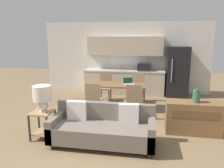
# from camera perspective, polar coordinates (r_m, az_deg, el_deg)

# --- Properties ---
(ground_plane) EXTENTS (20.00, 20.00, 0.00)m
(ground_plane) POSITION_cam_1_polar(r_m,az_deg,el_deg) (4.52, -3.74, -15.89)
(ground_plane) COLOR #7F6647
(wall_back) EXTENTS (6.40, 0.07, 2.70)m
(wall_back) POSITION_cam_1_polar(r_m,az_deg,el_deg) (8.59, 3.51, 6.97)
(wall_back) COLOR silver
(wall_back) RESTS_ON ground_plane
(kitchen_counter) EXTENTS (3.03, 0.65, 2.15)m
(kitchen_counter) POSITION_cam_1_polar(r_m,az_deg,el_deg) (8.35, 3.32, 3.29)
(kitchen_counter) COLOR beige
(kitchen_counter) RESTS_ON ground_plane
(refrigerator) EXTENTS (0.77, 0.73, 1.80)m
(refrigerator) POSITION_cam_1_polar(r_m,az_deg,el_deg) (8.25, 16.68, 3.09)
(refrigerator) COLOR black
(refrigerator) RESTS_ON ground_plane
(dining_table) EXTENTS (1.69, 0.82, 0.75)m
(dining_table) POSITION_cam_1_polar(r_m,az_deg,el_deg) (6.54, 1.53, -0.54)
(dining_table) COLOR brown
(dining_table) RESTS_ON ground_plane
(couch) EXTENTS (2.06, 0.80, 0.83)m
(couch) POSITION_cam_1_polar(r_m,az_deg,el_deg) (4.49, -2.38, -11.41)
(couch) COLOR #3D2D1E
(couch) RESTS_ON ground_plane
(side_table) EXTENTS (0.43, 0.43, 0.60)m
(side_table) POSITION_cam_1_polar(r_m,az_deg,el_deg) (4.89, -17.70, -9.10)
(side_table) COLOR tan
(side_table) RESTS_ON ground_plane
(table_lamp) EXTENTS (0.38, 0.38, 0.56)m
(table_lamp) POSITION_cam_1_polar(r_m,az_deg,el_deg) (4.72, -17.75, -2.93)
(table_lamp) COLOR silver
(table_lamp) RESTS_ON side_table
(credenza) EXTENTS (1.19, 0.41, 0.72)m
(credenza) POSITION_cam_1_polar(r_m,az_deg,el_deg) (5.23, 20.42, -8.34)
(credenza) COLOR brown
(credenza) RESTS_ON ground_plane
(vase) EXTENTS (0.16, 0.16, 0.30)m
(vase) POSITION_cam_1_polar(r_m,az_deg,el_deg) (5.10, 21.17, -2.97)
(vase) COLOR #336047
(vase) RESTS_ON credenza
(dining_chair_far_left) EXTENTS (0.42, 0.42, 0.94)m
(dining_chair_far_left) POSITION_cam_1_polar(r_m,az_deg,el_deg) (7.41, -1.74, -0.41)
(dining_chair_far_left) COLOR #997A56
(dining_chair_far_left) RESTS_ON ground_plane
(dining_chair_near_left) EXTENTS (0.44, 0.44, 0.94)m
(dining_chair_near_left) POSITION_cam_1_polar(r_m,az_deg,el_deg) (5.92, -4.80, -3.66)
(dining_chair_near_left) COLOR #997A56
(dining_chair_near_left) RESTS_ON ground_plane
(dining_chair_near_right) EXTENTS (0.45, 0.45, 0.94)m
(dining_chair_near_right) POSITION_cam_1_polar(r_m,az_deg,el_deg) (5.78, 5.77, -4.07)
(dining_chair_near_right) COLOR #997A56
(dining_chair_near_right) RESTS_ON ground_plane
(dining_chair_far_right) EXTENTS (0.47, 0.47, 0.94)m
(dining_chair_far_right) POSITION_cam_1_polar(r_m,az_deg,el_deg) (7.26, 6.71, -0.74)
(dining_chair_far_right) COLOR #997A56
(dining_chair_far_right) RESTS_ON ground_plane
(laptop) EXTENTS (0.39, 0.36, 0.20)m
(laptop) POSITION_cam_1_polar(r_m,az_deg,el_deg) (6.51, 4.32, 0.39)
(laptop) COLOR #B7BABC
(laptop) RESTS_ON dining_table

